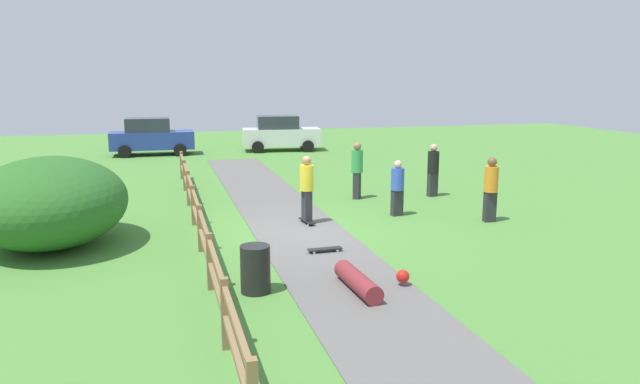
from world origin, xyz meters
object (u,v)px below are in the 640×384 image
(bystander_blue, at_px, (397,186))
(bystander_black, at_px, (433,168))
(bush_large, at_px, (50,202))
(skater_riding, at_px, (307,186))
(skater_fallen, at_px, (361,281))
(bystander_green, at_px, (357,167))
(parked_car_white, at_px, (280,133))
(parked_car_blue, at_px, (151,137))
(trash_bin, at_px, (255,269))
(skateboard_loose, at_px, (325,249))
(bystander_orange, at_px, (491,186))

(bystander_blue, xyz_separation_m, bystander_black, (2.26, 2.31, 0.09))
(bush_large, distance_m, bystander_blue, 9.16)
(skater_riding, height_order, skater_fallen, skater_riding)
(bystander_green, bearing_deg, parked_car_white, 89.19)
(bush_large, distance_m, skater_fallen, 7.84)
(parked_car_blue, bearing_deg, trash_bin, -84.61)
(bystander_black, bearing_deg, bystander_blue, -134.35)
(skater_riding, relative_size, skateboard_loose, 2.31)
(trash_bin, bearing_deg, skateboard_loose, 46.95)
(parked_car_white, bearing_deg, bush_large, -118.16)
(skater_fallen, distance_m, bystander_orange, 6.76)
(skater_riding, relative_size, bystander_orange, 1.03)
(trash_bin, bearing_deg, bystander_black, 45.60)
(bystander_blue, bearing_deg, parked_car_white, 90.50)
(skater_fallen, xyz_separation_m, skateboard_loose, (0.02, 2.55, -0.11))
(trash_bin, bearing_deg, bystander_green, 58.92)
(skater_riding, relative_size, bystander_green, 0.99)
(bystander_black, distance_m, parked_car_blue, 16.59)
(bush_large, height_order, bystander_orange, bush_large)
(skateboard_loose, xyz_separation_m, bystander_orange, (5.23, 1.63, 0.92))
(skater_fallen, relative_size, bystander_green, 0.87)
(skater_fallen, height_order, bystander_black, bystander_black)
(bystander_black, bearing_deg, bystander_orange, -90.91)
(bystander_black, bearing_deg, bystander_green, 173.16)
(skater_riding, distance_m, parked_car_blue, 16.91)
(trash_bin, distance_m, bystander_green, 9.00)
(skateboard_loose, height_order, parked_car_blue, parked_car_blue)
(bush_large, height_order, bystander_black, bush_large)
(bystander_black, bearing_deg, parked_car_blue, 123.77)
(bush_large, bearing_deg, bystander_green, 20.62)
(bush_large, xyz_separation_m, skater_fallen, (6.09, -4.86, -0.87))
(trash_bin, relative_size, skater_fallen, 0.55)
(bystander_orange, bearing_deg, bystander_green, 122.44)
(bystander_green, bearing_deg, bystander_black, -6.84)
(trash_bin, xyz_separation_m, parked_car_white, (4.82, 21.18, 0.51))
(bush_large, relative_size, bystander_green, 2.25)
(trash_bin, distance_m, bystander_black, 10.34)
(skater_riding, height_order, parked_car_blue, parked_car_blue)
(skater_riding, height_order, bystander_orange, skater_riding)
(trash_bin, height_order, skateboard_loose, trash_bin)
(trash_bin, distance_m, skater_fallen, 1.99)
(bystander_green, bearing_deg, bystander_blue, -82.84)
(skater_fallen, relative_size, bystander_black, 0.92)
(skater_riding, distance_m, bystander_black, 5.66)
(bush_large, xyz_separation_m, parked_car_blue, (2.17, 16.79, -0.11))
(skateboard_loose, bearing_deg, bystander_blue, 44.66)
(bystander_blue, distance_m, parked_car_blue, 17.55)
(bush_large, bearing_deg, parked_car_white, 61.84)
(skateboard_loose, bearing_deg, trash_bin, -133.05)
(skater_fallen, xyz_separation_m, bystander_green, (2.72, 8.17, 0.85))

